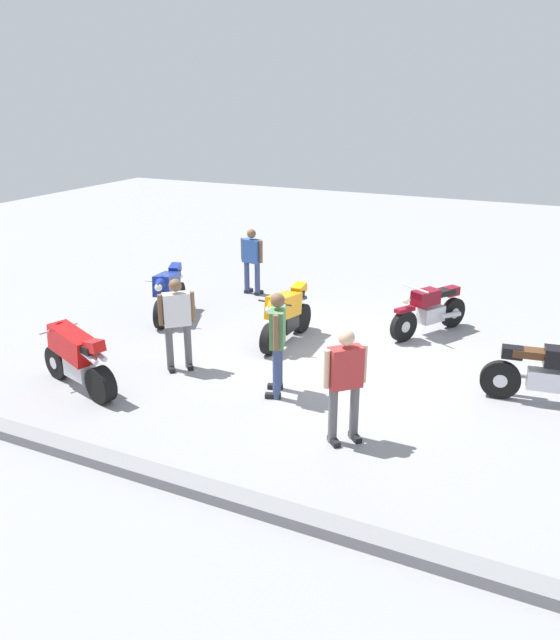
# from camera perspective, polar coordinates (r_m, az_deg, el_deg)

# --- Properties ---
(ground_plane) EXTENTS (40.00, 40.00, 0.00)m
(ground_plane) POSITION_cam_1_polar(r_m,az_deg,el_deg) (11.72, 5.59, -3.77)
(ground_plane) COLOR gray
(curb_edge) EXTENTS (14.00, 0.30, 0.15)m
(curb_edge) POSITION_cam_1_polar(r_m,az_deg,el_deg) (8.04, -6.16, -15.34)
(curb_edge) COLOR gray
(curb_edge) RESTS_ON ground
(motorcycle_orange_sportbike) EXTENTS (0.70, 1.95, 1.14)m
(motorcycle_orange_sportbike) POSITION_cam_1_polar(r_m,az_deg,el_deg) (12.33, 0.53, 0.54)
(motorcycle_orange_sportbike) COLOR black
(motorcycle_orange_sportbike) RESTS_ON ground
(motorcycle_maroon_cruiser) EXTENTS (1.16, 1.87, 1.09)m
(motorcycle_maroon_cruiser) POSITION_cam_1_polar(r_m,az_deg,el_deg) (13.16, 13.55, 0.90)
(motorcycle_maroon_cruiser) COLOR black
(motorcycle_maroon_cruiser) RESTS_ON ground
(motorcycle_blue_sportbike) EXTENTS (0.92, 1.91, 1.14)m
(motorcycle_blue_sportbike) POSITION_cam_1_polar(r_m,az_deg,el_deg) (13.94, -10.13, 2.56)
(motorcycle_blue_sportbike) COLOR black
(motorcycle_blue_sportbike) RESTS_ON ground
(motorcycle_black_cruiser) EXTENTS (2.09, 0.70, 1.09)m
(motorcycle_black_cruiser) POSITION_cam_1_polar(r_m,az_deg,el_deg) (10.80, 23.33, -4.53)
(motorcycle_black_cruiser) COLOR black
(motorcycle_black_cruiser) RESTS_ON ground
(motorcycle_red_sportbike) EXTENTS (1.92, 0.87, 1.14)m
(motorcycle_red_sportbike) POSITION_cam_1_polar(r_m,az_deg,el_deg) (10.91, -18.10, -3.18)
(motorcycle_red_sportbike) COLOR black
(motorcycle_red_sportbike) RESTS_ON ground
(person_in_white_shirt) EXTENTS (0.55, 0.54, 1.68)m
(person_in_white_shirt) POSITION_cam_1_polar(r_m,az_deg,el_deg) (11.17, -9.36, 0.14)
(person_in_white_shirt) COLOR #59595B
(person_in_white_shirt) RESTS_ON ground
(person_in_blue_shirt) EXTENTS (0.64, 0.36, 1.63)m
(person_in_blue_shirt) POSITION_cam_1_polar(r_m,az_deg,el_deg) (15.30, -2.59, 5.69)
(person_in_blue_shirt) COLOR #384772
(person_in_blue_shirt) RESTS_ON ground
(person_in_green_shirt) EXTENTS (0.44, 0.66, 1.75)m
(person_in_green_shirt) POSITION_cam_1_polar(r_m,az_deg,el_deg) (10.05, -0.23, -1.55)
(person_in_green_shirt) COLOR #384772
(person_in_green_shirt) RESTS_ON ground
(person_in_red_shirt) EXTENTS (0.55, 0.55, 1.70)m
(person_in_red_shirt) POSITION_cam_1_polar(r_m,az_deg,el_deg) (8.77, 5.95, -5.34)
(person_in_red_shirt) COLOR #59595B
(person_in_red_shirt) RESTS_ON ground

